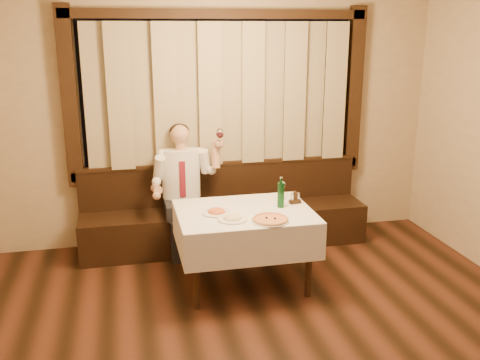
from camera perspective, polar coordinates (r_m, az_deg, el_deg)
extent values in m
cube|color=tan|center=(6.10, -2.26, 6.41)|extent=(5.00, 0.01, 2.80)
cube|color=black|center=(6.04, -2.26, 9.19)|extent=(3.00, 0.02, 1.60)
cube|color=orange|center=(5.99, -8.85, 6.05)|extent=(0.50, 0.01, 0.40)
cube|color=black|center=(6.16, -2.11, 1.27)|extent=(3.30, 0.12, 0.10)
cube|color=black|center=(5.96, -2.28, 17.29)|extent=(3.30, 0.12, 0.10)
cube|color=black|center=(5.93, -17.75, 8.32)|extent=(0.16, 0.12, 1.90)
cube|color=black|center=(6.48, 12.05, 9.33)|extent=(0.16, 0.12, 1.90)
cube|color=#968960|center=(5.94, -2.08, 9.08)|extent=(2.90, 0.08, 1.55)
cube|color=black|center=(6.11, -1.60, -5.01)|extent=(3.20, 0.60, 0.45)
cube|color=black|center=(6.19, -2.06, -0.34)|extent=(3.20, 0.12, 0.45)
cube|color=black|center=(6.12, -2.08, 1.86)|extent=(3.20, 0.14, 0.04)
cylinder|color=black|center=(4.76, -4.69, -9.74)|extent=(0.06, 0.06, 0.71)
cylinder|color=black|center=(4.99, 7.36, -8.56)|extent=(0.06, 0.06, 0.71)
cylinder|color=black|center=(5.43, -5.79, -6.40)|extent=(0.06, 0.06, 0.71)
cylinder|color=black|center=(5.63, 4.82, -5.53)|extent=(0.06, 0.06, 0.71)
cube|color=black|center=(5.04, 0.50, -3.57)|extent=(1.20, 0.90, 0.04)
cube|color=white|center=(5.03, 0.50, -3.32)|extent=(1.26, 0.96, 0.01)
cube|color=white|center=(4.66, 1.84, -7.27)|extent=(1.26, 0.01, 0.35)
cube|color=white|center=(5.53, -0.63, -3.42)|extent=(1.26, 0.01, 0.35)
cube|color=white|center=(4.99, -6.60, -5.72)|extent=(0.01, 0.96, 0.35)
cube|color=white|center=(5.26, 7.22, -4.60)|extent=(0.01, 0.96, 0.35)
cylinder|color=white|center=(4.77, 3.25, -4.33)|extent=(0.34, 0.34, 0.01)
cylinder|color=#CF4A1F|center=(4.77, 3.25, -4.22)|extent=(0.31, 0.31, 0.01)
torus|color=#BA7E47|center=(4.76, 3.25, -4.17)|extent=(0.32, 0.32, 0.02)
sphere|color=black|center=(4.77, 2.84, -4.05)|extent=(0.02, 0.02, 0.02)
sphere|color=black|center=(4.76, 3.75, -4.11)|extent=(0.02, 0.02, 0.02)
cylinder|color=white|center=(4.95, -2.53, -3.52)|extent=(0.27, 0.27, 0.02)
ellipsoid|color=#C44D1F|center=(4.93, -2.53, -3.02)|extent=(0.17, 0.17, 0.07)
cylinder|color=white|center=(4.79, -0.82, -4.19)|extent=(0.27, 0.27, 0.02)
ellipsoid|color=beige|center=(4.77, -0.82, -3.68)|extent=(0.17, 0.17, 0.08)
cylinder|color=#115120|center=(5.10, 4.38, -1.61)|extent=(0.07, 0.07, 0.24)
cylinder|color=#115120|center=(5.06, 4.41, -0.11)|extent=(0.03, 0.03, 0.06)
cylinder|color=silver|center=(5.05, 4.42, 0.25)|extent=(0.03, 0.03, 0.01)
cylinder|color=white|center=(5.39, 4.48, -1.95)|extent=(0.06, 0.06, 0.01)
cylinder|color=white|center=(5.37, 4.49, -1.44)|extent=(0.01, 0.01, 0.10)
ellipsoid|color=white|center=(5.35, 4.51, -0.53)|extent=(0.07, 0.07, 0.08)
cube|color=black|center=(5.25, 5.88, -2.29)|extent=(0.12, 0.07, 0.04)
cube|color=black|center=(5.24, 5.90, -1.67)|extent=(0.02, 0.06, 0.08)
cylinder|color=white|center=(5.23, 5.58, -1.90)|extent=(0.03, 0.03, 0.06)
cylinder|color=silver|center=(5.22, 5.59, -1.52)|extent=(0.03, 0.03, 0.01)
cylinder|color=white|center=(5.26, 6.21, -1.82)|extent=(0.03, 0.03, 0.06)
cylinder|color=silver|center=(5.24, 6.22, -1.44)|extent=(0.03, 0.03, 0.01)
cube|color=black|center=(5.83, -6.04, -2.98)|extent=(0.40, 0.45, 0.16)
cube|color=black|center=(5.72, -6.78, -6.63)|extent=(0.11, 0.12, 0.45)
cube|color=black|center=(5.75, -4.61, -6.47)|extent=(0.11, 0.12, 0.45)
ellipsoid|color=white|center=(5.87, -6.31, 0.69)|extent=(0.42, 0.26, 0.54)
cube|color=maroon|center=(5.75, -6.15, 0.06)|extent=(0.06, 0.01, 0.40)
cylinder|color=tan|center=(5.79, -6.40, 3.63)|extent=(0.10, 0.10, 0.08)
sphere|color=tan|center=(5.77, -6.44, 4.88)|extent=(0.21, 0.21, 0.21)
ellipsoid|color=black|center=(5.79, -6.49, 5.22)|extent=(0.21, 0.21, 0.16)
sphere|color=white|center=(5.80, -8.33, 2.66)|extent=(0.13, 0.13, 0.13)
sphere|color=white|center=(5.84, -4.44, 2.87)|extent=(0.13, 0.13, 0.13)
sphere|color=tan|center=(5.49, -8.88, -1.69)|extent=(0.08, 0.08, 0.08)
sphere|color=tan|center=(5.68, -2.24, 3.87)|extent=(0.10, 0.10, 0.10)
cylinder|color=white|center=(5.64, -2.19, 4.20)|extent=(0.01, 0.01, 0.11)
ellipsoid|color=white|center=(5.62, -2.20, 5.04)|extent=(0.08, 0.08, 0.10)
ellipsoid|color=#4C070F|center=(5.63, -2.19, 4.84)|extent=(0.07, 0.07, 0.06)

